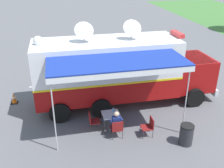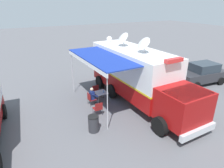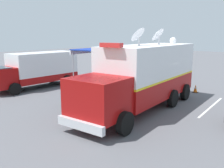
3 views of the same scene
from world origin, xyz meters
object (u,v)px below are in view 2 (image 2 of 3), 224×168
seated_responder (93,96)px  traffic_cone (112,71)px  car_behind_truck (202,73)px  folding_table (101,93)px  folding_chair_at_table (91,98)px  trash_bin (94,124)px  command_truck (137,74)px  water_bottle (104,91)px  folding_chair_spare_by_truck (98,108)px  folding_chair_beside_table (96,91)px

seated_responder → traffic_cone: (-3.88, -4.84, -0.37)m
car_behind_truck → folding_table: bearing=-4.9°
folding_table → car_behind_truck: 8.96m
folding_chair_at_table → traffic_cone: size_ratio=1.50×
folding_table → trash_bin: size_ratio=0.91×
folding_table → car_behind_truck: car_behind_truck is taller
folding_chair_at_table → trash_bin: size_ratio=0.96×
command_truck → seated_responder: bearing=-16.3°
water_bottle → folding_table: bearing=-42.7°
trash_bin → command_truck: bearing=-154.4°
water_bottle → traffic_cone: (-3.12, -4.87, -0.55)m
command_truck → car_behind_truck: size_ratio=2.20×
command_truck → folding_table: command_truck is taller
water_bottle → traffic_cone: 5.81m
trash_bin → traffic_cone: (-5.00, -7.59, -0.18)m
folding_table → traffic_cone: bearing=-124.6°
water_bottle → folding_chair_spare_by_truck: bearing=53.4°
folding_chair_at_table → trash_bin: trash_bin is taller
command_truck → seated_responder: 3.26m
command_truck → water_bottle: 2.52m
folding_chair_spare_by_truck → seated_responder: size_ratio=0.70×
folding_chair_spare_by_truck → car_behind_truck: bearing=-175.6°
folding_table → folding_chair_spare_by_truck: 1.76m
folding_chair_beside_table → car_behind_truck: bearing=169.8°
folding_chair_spare_by_truck → folding_chair_at_table: bearing=-93.3°
folding_chair_at_table → seated_responder: (-0.19, -0.01, 0.14)m
folding_chair_at_table → seated_responder: size_ratio=0.70×
trash_bin → folding_table: bearing=-121.2°
water_bottle → trash_bin: bearing=55.5°
command_truck → traffic_cone: (-1.01, -5.68, -1.67)m
trash_bin → water_bottle: bearing=-124.5°
folding_table → water_bottle: (-0.14, 0.13, 0.16)m
water_bottle → seated_responder: bearing=-2.1°
folding_chair_beside_table → trash_bin: 4.09m
folding_table → traffic_cone: folding_table is taller
folding_chair_beside_table → folding_chair_spare_by_truck: bearing=69.2°
folding_chair_at_table → folding_table: bearing=-172.1°
water_bottle → seated_responder: size_ratio=0.18×
folding_table → folding_chair_at_table: bearing=7.9°
folding_chair_at_table → folding_chair_beside_table: bearing=-130.4°
folding_chair_spare_by_truck → car_behind_truck: car_behind_truck is taller
folding_chair_beside_table → trash_bin: trash_bin is taller
traffic_cone → trash_bin: bearing=56.7°
folding_table → folding_chair_at_table: 0.82m
folding_chair_at_table → water_bottle: bearing=178.7°
command_truck → folding_table: 2.76m
traffic_cone → seated_responder: bearing=51.3°
traffic_cone → car_behind_truck: (-5.66, 5.50, 0.60)m
command_truck → folding_chair_spare_by_truck: (3.14, 0.57, -1.43)m
folding_table → folding_chair_at_table: folding_chair_at_table is taller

